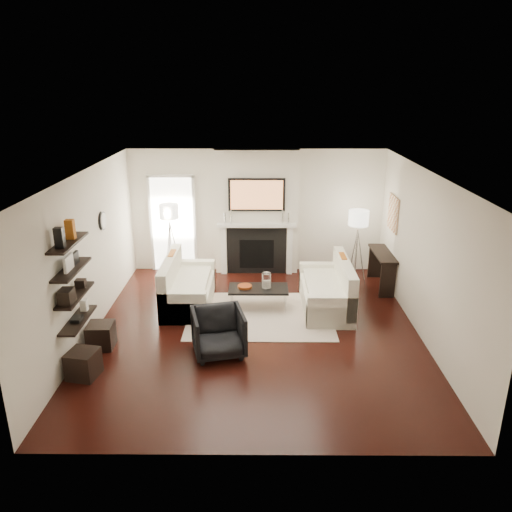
{
  "coord_description": "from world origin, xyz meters",
  "views": [
    {
      "loc": [
        0.06,
        -7.62,
        4.03
      ],
      "look_at": [
        0.0,
        0.6,
        1.15
      ],
      "focal_mm": 35.0,
      "sensor_mm": 36.0,
      "label": 1
    }
  ],
  "objects_px": {
    "coffee_table": "(258,289)",
    "lamp_right_shade": "(359,218)",
    "loveseat_left_base": "(189,294)",
    "armchair": "(218,331)",
    "loveseat_right_base": "(325,297)",
    "ottoman_near": "(101,335)",
    "lamp_left_shade": "(169,211)"
  },
  "relations": [
    {
      "from": "coffee_table",
      "to": "ottoman_near",
      "type": "bearing_deg",
      "value": -150.02
    },
    {
      "from": "loveseat_left_base",
      "to": "coffee_table",
      "type": "bearing_deg",
      "value": -7.99
    },
    {
      "from": "loveseat_right_base",
      "to": "lamp_left_shade",
      "type": "distance_m",
      "value": 3.76
    },
    {
      "from": "loveseat_right_base",
      "to": "coffee_table",
      "type": "height_order",
      "value": "same"
    },
    {
      "from": "loveseat_left_base",
      "to": "armchair",
      "type": "height_order",
      "value": "armchair"
    },
    {
      "from": "loveseat_right_base",
      "to": "lamp_right_shade",
      "type": "distance_m",
      "value": 1.84
    },
    {
      "from": "coffee_table",
      "to": "lamp_left_shade",
      "type": "relative_size",
      "value": 2.75
    },
    {
      "from": "coffee_table",
      "to": "lamp_right_shade",
      "type": "height_order",
      "value": "lamp_right_shade"
    },
    {
      "from": "lamp_left_shade",
      "to": "armchair",
      "type": "bearing_deg",
      "value": -68.96
    },
    {
      "from": "coffee_table",
      "to": "ottoman_near",
      "type": "distance_m",
      "value": 2.91
    },
    {
      "from": "armchair",
      "to": "ottoman_near",
      "type": "xyz_separation_m",
      "value": [
        -1.9,
        0.2,
        -0.2
      ]
    },
    {
      "from": "coffee_table",
      "to": "loveseat_right_base",
      "type": "bearing_deg",
      "value": 1.79
    },
    {
      "from": "loveseat_right_base",
      "to": "armchair",
      "type": "height_order",
      "value": "armchair"
    },
    {
      "from": "armchair",
      "to": "lamp_left_shade",
      "type": "distance_m",
      "value": 3.72
    },
    {
      "from": "loveseat_left_base",
      "to": "ottoman_near",
      "type": "height_order",
      "value": "loveseat_left_base"
    },
    {
      "from": "armchair",
      "to": "lamp_right_shade",
      "type": "relative_size",
      "value": 1.98
    },
    {
      "from": "coffee_table",
      "to": "ottoman_near",
      "type": "height_order",
      "value": "coffee_table"
    },
    {
      "from": "lamp_right_shade",
      "to": "armchair",
      "type": "bearing_deg",
      "value": -132.99
    },
    {
      "from": "loveseat_right_base",
      "to": "armchair",
      "type": "bearing_deg",
      "value": -137.98
    },
    {
      "from": "loveseat_left_base",
      "to": "lamp_right_shade",
      "type": "bearing_deg",
      "value": 16.43
    },
    {
      "from": "lamp_left_shade",
      "to": "loveseat_right_base",
      "type": "bearing_deg",
      "value": -27.55
    },
    {
      "from": "loveseat_left_base",
      "to": "lamp_left_shade",
      "type": "relative_size",
      "value": 4.5
    },
    {
      "from": "loveseat_left_base",
      "to": "loveseat_right_base",
      "type": "height_order",
      "value": "same"
    },
    {
      "from": "coffee_table",
      "to": "lamp_right_shade",
      "type": "bearing_deg",
      "value": 30.17
    },
    {
      "from": "armchair",
      "to": "lamp_left_shade",
      "type": "bearing_deg",
      "value": 97.57
    },
    {
      "from": "loveseat_left_base",
      "to": "lamp_right_shade",
      "type": "relative_size",
      "value": 4.5
    },
    {
      "from": "loveseat_right_base",
      "to": "coffee_table",
      "type": "xyz_separation_m",
      "value": [
        -1.26,
        -0.04,
        0.19
      ]
    },
    {
      "from": "lamp_left_shade",
      "to": "lamp_right_shade",
      "type": "xyz_separation_m",
      "value": [
        3.9,
        -0.51,
        0.0
      ]
    },
    {
      "from": "armchair",
      "to": "ottoman_near",
      "type": "relative_size",
      "value": 1.98
    },
    {
      "from": "coffee_table",
      "to": "lamp_left_shade",
      "type": "xyz_separation_m",
      "value": [
        -1.89,
        1.68,
        1.05
      ]
    },
    {
      "from": "coffee_table",
      "to": "lamp_left_shade",
      "type": "bearing_deg",
      "value": 138.37
    },
    {
      "from": "coffee_table",
      "to": "armchair",
      "type": "relative_size",
      "value": 1.39
    }
  ]
}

